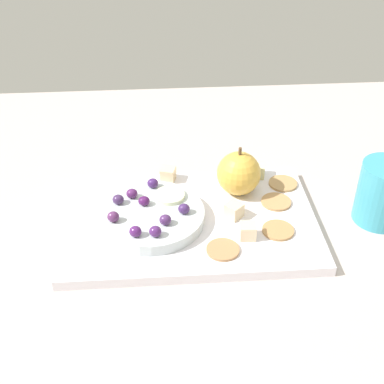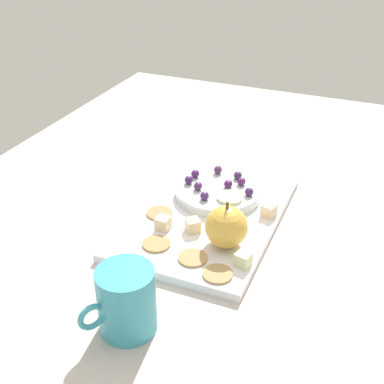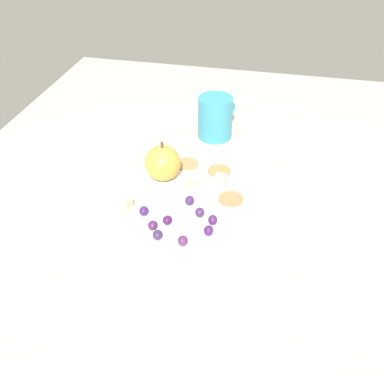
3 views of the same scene
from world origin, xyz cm
name	(u,v)px [view 2 (image 2 of 3)]	position (x,y,z in cm)	size (l,w,h in cm)	color
table	(204,222)	(0.00, 0.00, 1.62)	(144.93, 104.45, 3.24)	#BDAEA7
platter	(208,215)	(-0.96, -1.06, 4.04)	(38.56, 25.06, 1.60)	white
serving_dish	(218,192)	(5.03, -0.81, 5.74)	(16.39, 16.39, 1.81)	silver
apple_whole	(226,227)	(-9.28, -7.49, 8.40)	(7.12, 7.12, 7.12)	gold
apple_stem	(227,205)	(-9.28, -7.49, 12.56)	(0.50, 0.50, 1.20)	brown
cheese_cube_0	(193,225)	(-7.71, -0.90, 5.99)	(2.30, 2.30, 2.30)	beige
cheese_cube_1	(163,223)	(-9.06, 4.14, 5.99)	(2.30, 2.30, 2.30)	beige
cheese_cube_2	(269,210)	(1.99, -11.69, 5.99)	(2.30, 2.30, 2.30)	beige
cheese_cube_3	(243,259)	(-13.33, -11.80, 5.99)	(2.30, 2.30, 2.30)	beige
cracker_0	(193,258)	(-14.96, -3.91, 5.04)	(4.74, 4.74, 0.40)	tan
cracker_1	(156,244)	(-13.81, 3.12, 5.04)	(4.74, 4.74, 0.40)	tan
cracker_2	(159,213)	(-5.11, 6.80, 5.04)	(4.74, 4.74, 0.40)	#B28053
cracker_3	(218,274)	(-17.15, -8.96, 5.04)	(4.74, 4.74, 0.40)	tan
grape_0	(218,170)	(10.43, 1.23, 7.49)	(1.77, 1.59, 1.67)	#572A5A
grape_1	(241,181)	(7.82, -4.54, 7.42)	(1.77, 1.59, 1.53)	#54235D
grape_2	(204,196)	(-0.09, -0.02, 7.45)	(1.77, 1.59, 1.60)	#41255E
grape_3	(228,184)	(5.95, -2.51, 7.38)	(1.77, 1.59, 1.45)	#4A1954
grape_4	(195,174)	(7.15, 4.81, 7.47)	(1.77, 1.59, 1.63)	#4C1D5F
grape_5	(189,180)	(4.36, 5.00, 7.47)	(1.77, 1.59, 1.64)	#4B2262
grape_6	(198,186)	(2.86, 2.45, 7.45)	(1.77, 1.59, 1.61)	#4A295D
grape_7	(238,175)	(9.90, -3.12, 7.42)	(1.77, 1.59, 1.53)	#412854
grape_8	(249,192)	(4.55, -7.11, 7.44)	(1.77, 1.59, 1.58)	#412162
apple_slice_0	(230,198)	(1.99, -4.21, 6.95)	(4.74, 4.74, 0.60)	beige
cup	(126,301)	(-30.77, -0.77, 8.15)	(10.37, 8.04, 9.84)	teal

